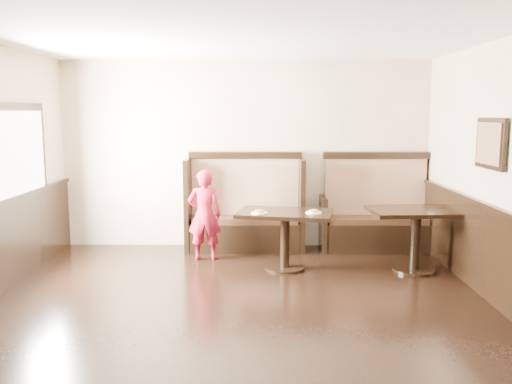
{
  "coord_description": "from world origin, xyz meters",
  "views": [
    {
      "loc": [
        0.23,
        -4.65,
        2.03
      ],
      "look_at": [
        0.17,
        2.35,
        1.0
      ],
      "focal_mm": 38.0,
      "sensor_mm": 36.0,
      "label": 1
    }
  ],
  "objects_px": {
    "booth_main": "(245,214)",
    "child": "(204,215)",
    "table_main": "(285,225)",
    "booth_neighbor": "(376,217)",
    "table_neighbor": "(416,225)"
  },
  "relations": [
    {
      "from": "booth_main",
      "to": "booth_neighbor",
      "type": "distance_m",
      "value": 1.95
    },
    {
      "from": "booth_main",
      "to": "table_neighbor",
      "type": "relative_size",
      "value": 1.44
    },
    {
      "from": "booth_neighbor",
      "to": "table_neighbor",
      "type": "distance_m",
      "value": 1.19
    },
    {
      "from": "booth_neighbor",
      "to": "table_main",
      "type": "xyz_separation_m",
      "value": [
        -1.4,
        -1.07,
        0.11
      ]
    },
    {
      "from": "booth_main",
      "to": "child",
      "type": "bearing_deg",
      "value": -131.11
    },
    {
      "from": "booth_main",
      "to": "table_main",
      "type": "distance_m",
      "value": 1.21
    },
    {
      "from": "booth_main",
      "to": "child",
      "type": "distance_m",
      "value": 0.83
    },
    {
      "from": "booth_neighbor",
      "to": "child",
      "type": "relative_size",
      "value": 1.31
    },
    {
      "from": "booth_neighbor",
      "to": "table_neighbor",
      "type": "xyz_separation_m",
      "value": [
        0.27,
        -1.15,
        0.13
      ]
    },
    {
      "from": "child",
      "to": "booth_main",
      "type": "bearing_deg",
      "value": -133.22
    },
    {
      "from": "booth_neighbor",
      "to": "table_neighbor",
      "type": "height_order",
      "value": "booth_neighbor"
    },
    {
      "from": "booth_neighbor",
      "to": "table_main",
      "type": "height_order",
      "value": "booth_neighbor"
    },
    {
      "from": "table_main",
      "to": "table_neighbor",
      "type": "bearing_deg",
      "value": 8.2
    },
    {
      "from": "booth_main",
      "to": "booth_neighbor",
      "type": "relative_size",
      "value": 1.06
    },
    {
      "from": "booth_main",
      "to": "table_main",
      "type": "relative_size",
      "value": 1.33
    }
  ]
}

